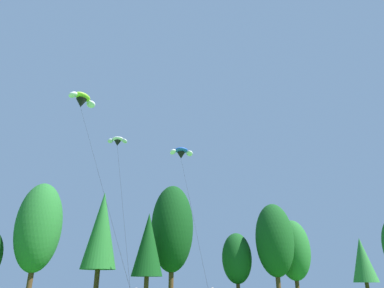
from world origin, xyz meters
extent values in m
cylinder|color=#472D19|center=(-15.07, 50.65, 1.83)|extent=(0.66, 0.66, 3.66)
ellipsoid|color=#236628|center=(-15.07, 50.65, 8.87)|extent=(5.74, 5.74, 11.46)
cylinder|color=#472D19|center=(-7.25, 52.58, 1.85)|extent=(0.66, 0.66, 3.70)
cone|color=#236628|center=(-7.25, 52.58, 8.97)|extent=(4.73, 4.73, 10.54)
cone|color=#0F3D14|center=(-0.89, 48.60, 6.71)|extent=(3.94, 3.94, 7.88)
cylinder|color=#472D19|center=(2.57, 52.19, 1.94)|extent=(0.68, 0.68, 3.87)
ellipsoid|color=#0F3D14|center=(2.57, 52.19, 9.38)|extent=(5.97, 5.97, 12.12)
ellipsoid|color=#144719|center=(11.75, 51.68, 5.30)|extent=(4.15, 4.15, 6.85)
cylinder|color=#472D19|center=(16.42, 48.81, 1.57)|extent=(0.61, 0.61, 3.13)
ellipsoid|color=#144719|center=(16.42, 48.81, 7.60)|extent=(5.18, 5.18, 9.81)
cylinder|color=#472D19|center=(19.98, 50.83, 1.33)|extent=(0.57, 0.57, 2.66)
ellipsoid|color=#236628|center=(19.98, 50.83, 6.45)|extent=(4.67, 4.67, 8.34)
cone|color=#2D7033|center=(29.38, 49.07, 5.10)|extent=(3.38, 3.38, 5.99)
ellipsoid|color=white|center=(-4.98, 35.17, 15.51)|extent=(1.23, 0.91, 0.54)
ellipsoid|color=silver|center=(-4.27, 35.07, 15.30)|extent=(0.63, 0.71, 0.65)
ellipsoid|color=silver|center=(-5.69, 35.27, 15.30)|extent=(0.75, 0.72, 0.65)
cone|color=black|center=(-4.97, 35.24, 15.06)|extent=(0.73, 0.73, 0.55)
cylinder|color=black|center=(-3.89, 29.28, 8.20)|extent=(2.17, 11.92, 13.18)
ellipsoid|color=blue|center=(1.53, 35.19, 14.69)|extent=(1.48, 1.17, 0.61)
ellipsoid|color=white|center=(2.40, 35.27, 14.44)|extent=(0.89, 0.95, 0.75)
ellipsoid|color=white|center=(0.66, 35.10, 14.44)|extent=(0.77, 0.94, 0.75)
cone|color=black|center=(1.52, 35.28, 14.15)|extent=(0.86, 0.86, 0.67)
cylinder|color=black|center=(1.70, 29.61, 7.50)|extent=(0.37, 11.35, 12.63)
ellipsoid|color=#93D633|center=(-8.36, 32.06, 18.33)|extent=(1.93, 1.99, 0.75)
ellipsoid|color=white|center=(-7.64, 32.87, 18.03)|extent=(1.17, 1.24, 0.93)
ellipsoid|color=white|center=(-9.08, 31.25, 18.03)|extent=(1.24, 1.20, 0.93)
cone|color=black|center=(-8.43, 32.13, 17.67)|extent=(1.37, 1.37, 0.83)
cylinder|color=black|center=(-5.62, 27.73, 9.43)|extent=(5.64, 8.82, 15.64)
camera|label=1|loc=(-2.81, 1.90, 1.88)|focal=32.62mm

